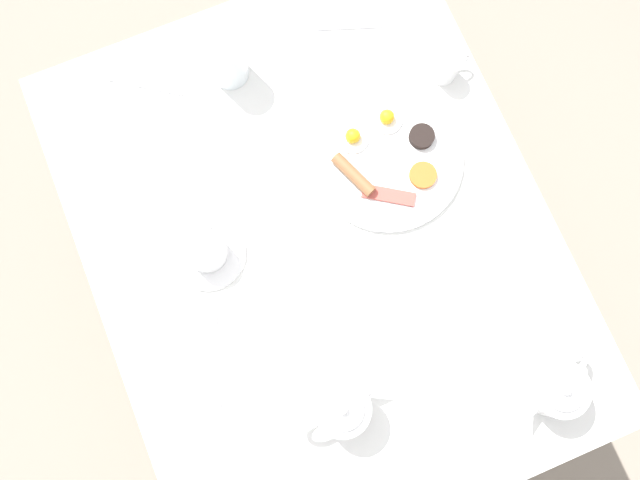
# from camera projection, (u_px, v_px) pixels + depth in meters

# --- Properties ---
(ground_plane) EXTENTS (8.00, 8.00, 0.00)m
(ground_plane) POSITION_uv_depth(u_px,v_px,m) (320.00, 286.00, 1.98)
(ground_plane) COLOR gray
(table) EXTENTS (0.90, 1.12, 0.76)m
(table) POSITION_uv_depth(u_px,v_px,m) (320.00, 248.00, 1.31)
(table) COLOR white
(table) RESTS_ON ground_plane
(breakfast_plate) EXTENTS (0.31, 0.31, 0.04)m
(breakfast_plate) POSITION_uv_depth(u_px,v_px,m) (386.00, 157.00, 1.26)
(breakfast_plate) COLOR white
(breakfast_plate) RESTS_ON table
(teapot_near) EXTENTS (0.18, 0.10, 0.12)m
(teapot_near) POSITION_uv_depth(u_px,v_px,m) (555.00, 388.00, 1.14)
(teapot_near) COLOR white
(teapot_near) RESTS_ON table
(teapot_far) EXTENTS (0.19, 0.10, 0.12)m
(teapot_far) POSITION_uv_depth(u_px,v_px,m) (341.00, 408.00, 1.13)
(teapot_far) COLOR white
(teapot_far) RESTS_ON table
(teacup_with_saucer_left) EXTENTS (0.15, 0.15, 0.07)m
(teacup_with_saucer_left) POSITION_uv_depth(u_px,v_px,m) (206.00, 251.00, 1.21)
(teacup_with_saucer_left) COLOR white
(teacup_with_saucer_left) RESTS_ON table
(water_glass_tall) EXTENTS (0.08, 0.08, 0.12)m
(water_glass_tall) POSITION_uv_depth(u_px,v_px,m) (227.00, 60.00, 1.25)
(water_glass_tall) COLOR white
(water_glass_tall) RESTS_ON table
(creamer_jug) EXTENTS (0.08, 0.05, 0.07)m
(creamer_jug) POSITION_uv_depth(u_px,v_px,m) (447.00, 67.00, 1.27)
(creamer_jug) COLOR white
(creamer_jug) RESTS_ON table
(fork_by_plate) EXTENTS (0.14, 0.11, 0.00)m
(fork_by_plate) POSITION_uv_depth(u_px,v_px,m) (145.00, 85.00, 1.30)
(fork_by_plate) COLOR silver
(fork_by_plate) RESTS_ON table
(knife_by_plate) EXTENTS (0.07, 0.19, 0.00)m
(knife_by_plate) POSITION_uv_depth(u_px,v_px,m) (215.00, 358.00, 1.19)
(knife_by_plate) COLOR silver
(knife_by_plate) RESTS_ON table
(spoon_for_tea) EXTENTS (0.14, 0.06, 0.00)m
(spoon_for_tea) POSITION_uv_depth(u_px,v_px,m) (348.00, 26.00, 1.33)
(spoon_for_tea) COLOR silver
(spoon_for_tea) RESTS_ON table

